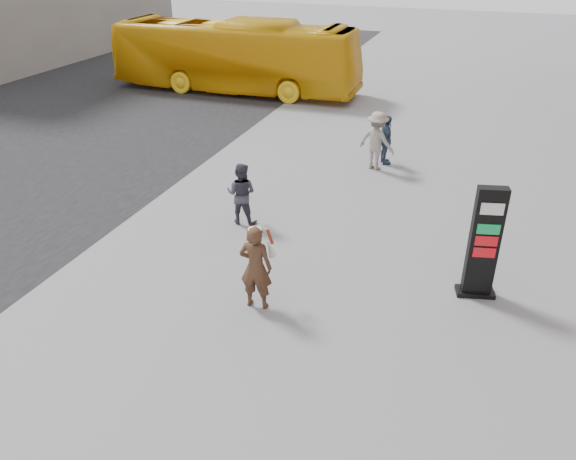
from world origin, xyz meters
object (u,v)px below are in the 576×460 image
(woman, at_px, (256,266))
(pedestrian_b, at_px, (377,141))
(pedestrian_c, at_px, (386,140))
(pedestrian_a, at_px, (241,194))
(bus, at_px, (235,56))
(info_pylon, at_px, (484,243))

(woman, bearing_deg, pedestrian_b, -99.52)
(woman, distance_m, pedestrian_c, 8.51)
(pedestrian_a, relative_size, pedestrian_c, 1.01)
(pedestrian_a, bearing_deg, bus, -68.78)
(bus, xyz_separation_m, pedestrian_a, (5.67, -12.06, -0.78))
(woman, bearing_deg, pedestrian_c, -100.58)
(pedestrian_a, distance_m, pedestrian_c, 5.88)
(pedestrian_b, bearing_deg, pedestrian_c, -92.62)
(bus, height_order, pedestrian_b, bus)
(info_pylon, distance_m, pedestrian_b, 6.96)
(pedestrian_c, bearing_deg, pedestrian_a, 128.78)
(woman, xyz_separation_m, pedestrian_c, (0.86, 8.47, -0.12))
(info_pylon, bearing_deg, pedestrian_b, 105.63)
(info_pylon, bearing_deg, pedestrian_a, 153.72)
(pedestrian_c, bearing_deg, woman, 149.14)
(pedestrian_b, xyz_separation_m, pedestrian_c, (0.20, 0.51, -0.12))
(bus, height_order, pedestrian_a, bus)
(pedestrian_b, distance_m, pedestrian_c, 0.56)
(bus, xyz_separation_m, pedestrian_c, (8.26, -6.78, -0.80))
(info_pylon, xyz_separation_m, woman, (-4.04, -1.87, -0.28))
(pedestrian_b, bearing_deg, info_pylon, 137.68)
(pedestrian_a, bearing_deg, woman, 114.57)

